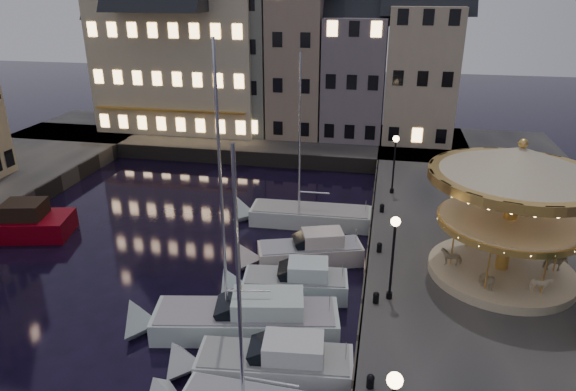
% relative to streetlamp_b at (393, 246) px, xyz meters
% --- Properties ---
extents(ground, '(160.00, 160.00, 0.00)m').
position_rel_streetlamp_b_xyz_m(ground, '(-7.20, -1.00, -4.02)').
color(ground, black).
rests_on(ground, ground).
extents(quay_east, '(16.00, 56.00, 1.30)m').
position_rel_streetlamp_b_xyz_m(quay_east, '(6.80, 5.00, -3.37)').
color(quay_east, '#474442').
rests_on(quay_east, ground).
extents(quay_north, '(44.00, 12.00, 1.30)m').
position_rel_streetlamp_b_xyz_m(quay_north, '(-15.20, 27.00, -3.37)').
color(quay_north, '#474442').
rests_on(quay_north, ground).
extents(quaywall_e, '(0.15, 44.00, 1.30)m').
position_rel_streetlamp_b_xyz_m(quaywall_e, '(-1.20, 5.00, -3.37)').
color(quaywall_e, '#47423A').
rests_on(quaywall_e, ground).
extents(quaywall_n, '(48.00, 0.15, 1.30)m').
position_rel_streetlamp_b_xyz_m(quaywall_n, '(-13.20, 21.00, -3.37)').
color(quaywall_n, '#47423A').
rests_on(quaywall_n, ground).
extents(streetlamp_b, '(0.44, 0.44, 4.17)m').
position_rel_streetlamp_b_xyz_m(streetlamp_b, '(0.00, 0.00, 0.00)').
color(streetlamp_b, black).
rests_on(streetlamp_b, quay_east).
extents(streetlamp_c, '(0.44, 0.44, 4.17)m').
position_rel_streetlamp_b_xyz_m(streetlamp_c, '(0.00, 13.50, 0.00)').
color(streetlamp_c, black).
rests_on(streetlamp_c, quay_east).
extents(bollard_a, '(0.30, 0.30, 0.57)m').
position_rel_streetlamp_b_xyz_m(bollard_a, '(-0.60, -6.00, -2.41)').
color(bollard_a, black).
rests_on(bollard_a, quay_east).
extents(bollard_b, '(0.30, 0.30, 0.57)m').
position_rel_streetlamp_b_xyz_m(bollard_b, '(-0.60, -0.50, -2.41)').
color(bollard_b, black).
rests_on(bollard_b, quay_east).
extents(bollard_c, '(0.30, 0.30, 0.57)m').
position_rel_streetlamp_b_xyz_m(bollard_c, '(-0.60, 4.50, -2.41)').
color(bollard_c, black).
rests_on(bollard_c, quay_east).
extents(bollard_d, '(0.30, 0.30, 0.57)m').
position_rel_streetlamp_b_xyz_m(bollard_d, '(-0.60, 10.00, -2.41)').
color(bollard_d, black).
rests_on(bollard_d, quay_east).
extents(townhouse_na, '(5.50, 8.00, 12.80)m').
position_rel_streetlamp_b_xyz_m(townhouse_na, '(-26.70, 29.00, 3.76)').
color(townhouse_na, '#ACA08C').
rests_on(townhouse_na, quay_north).
extents(townhouse_nb, '(6.16, 8.00, 13.80)m').
position_rel_streetlamp_b_xyz_m(townhouse_nb, '(-21.25, 29.00, 4.26)').
color(townhouse_nb, slate).
rests_on(townhouse_nb, quay_north).
extents(townhouse_nc, '(6.82, 8.00, 14.80)m').
position_rel_streetlamp_b_xyz_m(townhouse_nc, '(-15.20, 29.00, 4.76)').
color(townhouse_nc, slate).
rests_on(townhouse_nc, quay_north).
extents(townhouse_nd, '(5.50, 8.00, 15.80)m').
position_rel_streetlamp_b_xyz_m(townhouse_nd, '(-9.45, 29.00, 5.26)').
color(townhouse_nd, gray).
rests_on(townhouse_nd, quay_north).
extents(townhouse_ne, '(6.16, 8.00, 12.80)m').
position_rel_streetlamp_b_xyz_m(townhouse_ne, '(-4.00, 29.00, 3.76)').
color(townhouse_ne, slate).
rests_on(townhouse_ne, quay_north).
extents(townhouse_nf, '(6.82, 8.00, 13.80)m').
position_rel_streetlamp_b_xyz_m(townhouse_nf, '(2.05, 29.00, 4.26)').
color(townhouse_nf, tan).
rests_on(townhouse_nf, quay_north).
extents(hotel_corner, '(17.60, 9.00, 16.80)m').
position_rel_streetlamp_b_xyz_m(hotel_corner, '(-21.20, 29.00, 5.76)').
color(hotel_corner, beige).
rests_on(hotel_corner, quay_north).
extents(motorboat_b, '(7.38, 2.77, 2.15)m').
position_rel_streetlamp_b_xyz_m(motorboat_b, '(-4.84, -4.83, -3.38)').
color(motorboat_b, silver).
rests_on(motorboat_b, ground).
extents(motorboat_c, '(9.56, 4.06, 12.64)m').
position_rel_streetlamp_b_xyz_m(motorboat_c, '(-6.76, -2.12, -3.34)').
color(motorboat_c, silver).
rests_on(motorboat_c, ground).
extents(motorboat_d, '(6.43, 2.74, 2.15)m').
position_rel_streetlamp_b_xyz_m(motorboat_d, '(-5.13, 1.33, -3.38)').
color(motorboat_d, silver).
rests_on(motorboat_d, ground).
extents(motorboat_e, '(6.97, 3.91, 2.15)m').
position_rel_streetlamp_b_xyz_m(motorboat_e, '(-4.89, 4.75, -3.38)').
color(motorboat_e, beige).
rests_on(motorboat_e, ground).
extents(motorboat_f, '(9.08, 2.63, 12.07)m').
position_rel_streetlamp_b_xyz_m(motorboat_f, '(-5.83, 10.03, -3.49)').
color(motorboat_f, silver).
rests_on(motorboat_f, ground).
extents(red_fishing_boat, '(8.78, 4.71, 6.20)m').
position_rel_streetlamp_b_xyz_m(red_fishing_boat, '(-24.01, 4.56, -3.30)').
color(red_fishing_boat, '#70000E').
rests_on(red_fishing_boat, ground).
extents(carousel, '(8.14, 8.14, 7.13)m').
position_rel_streetlamp_b_xyz_m(carousel, '(5.48, 3.19, 1.98)').
color(carousel, '#C9B78E').
rests_on(carousel, quay_east).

